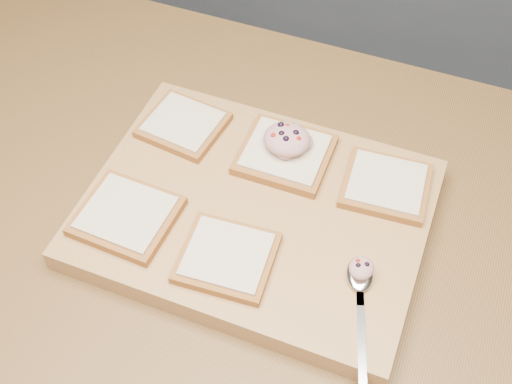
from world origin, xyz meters
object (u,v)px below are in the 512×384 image
Objects in this scene: cutting_board at (256,213)px; bread_far_center at (285,154)px; spoon at (360,283)px; tuna_salad_dollop at (287,139)px.

bread_far_center is (0.01, 0.09, 0.03)m from cutting_board.
spoon is (0.16, -0.16, -0.00)m from bread_far_center.
tuna_salad_dollop reaches higher than spoon.
cutting_board is at bearing -94.79° from bread_far_center.
spoon is at bearing -22.42° from cutting_board.
bread_far_center is 0.03m from tuna_salad_dollop.
bread_far_center is at bearing -82.65° from tuna_salad_dollop.
bread_far_center is at bearing 133.98° from spoon.
cutting_board is at bearing -94.00° from tuna_salad_dollop.
cutting_board is 0.10m from bread_far_center.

